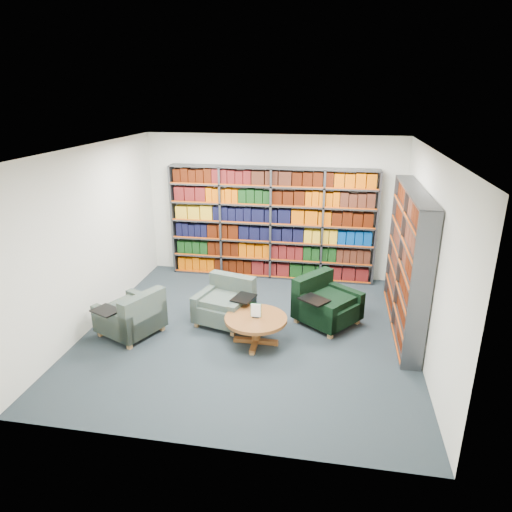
% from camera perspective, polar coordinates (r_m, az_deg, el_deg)
% --- Properties ---
extents(room_shell, '(5.02, 5.02, 2.82)m').
position_cam_1_polar(room_shell, '(6.67, -0.89, 1.11)').
color(room_shell, black).
rests_on(room_shell, ground).
extents(bookshelf_back, '(4.00, 0.28, 2.20)m').
position_cam_1_polar(bookshelf_back, '(8.97, 1.92, 4.01)').
color(bookshelf_back, '#47494F').
rests_on(bookshelf_back, ground).
extents(bookshelf_right, '(0.28, 2.50, 2.20)m').
position_cam_1_polar(bookshelf_right, '(7.32, 18.37, -0.71)').
color(bookshelf_right, '#47494F').
rests_on(bookshelf_right, ground).
extents(chair_teal_left, '(1.03, 0.97, 0.72)m').
position_cam_1_polar(chair_teal_left, '(7.47, -3.70, -6.01)').
color(chair_teal_left, '#0E263A').
rests_on(chair_teal_left, ground).
extents(chair_green_right, '(1.17, 1.18, 0.76)m').
position_cam_1_polar(chair_green_right, '(7.49, 8.44, -5.98)').
color(chair_green_right, black).
rests_on(chair_green_right, ground).
extents(chair_teal_front, '(1.06, 1.08, 0.73)m').
position_cam_1_polar(chair_teal_front, '(7.27, -15.07, -7.42)').
color(chair_teal_front, '#0E263A').
rests_on(chair_teal_front, ground).
extents(coffee_table, '(0.92, 0.92, 0.65)m').
position_cam_1_polar(coffee_table, '(6.76, -0.02, -8.34)').
color(coffee_table, brown).
rests_on(coffee_table, ground).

